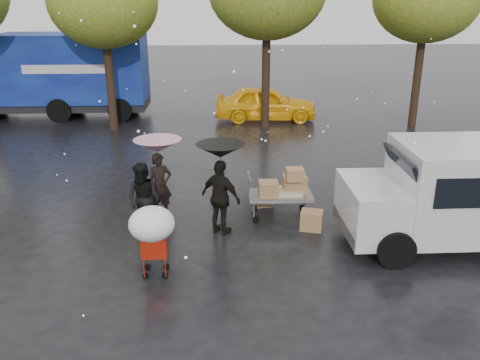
{
  "coord_description": "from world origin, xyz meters",
  "views": [
    {
      "loc": [
        0.51,
        -9.8,
        5.05
      ],
      "look_at": [
        1.05,
        1.0,
        1.08
      ],
      "focal_mm": 38.0,
      "sensor_mm": 36.0,
      "label": 1
    }
  ],
  "objects_px": {
    "person_black": "(221,198)",
    "shopping_cart": "(152,227)",
    "person_pink": "(160,186)",
    "yellow_taxi": "(266,103)",
    "white_van": "(470,192)",
    "blue_truck": "(55,76)",
    "vendor_cart": "(284,188)"
  },
  "relations": [
    {
      "from": "person_black",
      "to": "shopping_cart",
      "type": "xyz_separation_m",
      "value": [
        -1.27,
        -1.88,
        0.21
      ]
    },
    {
      "from": "person_pink",
      "to": "yellow_taxi",
      "type": "xyz_separation_m",
      "value": [
        3.47,
        9.8,
        -0.06
      ]
    },
    {
      "from": "white_van",
      "to": "blue_truck",
      "type": "height_order",
      "value": "blue_truck"
    },
    {
      "from": "person_pink",
      "to": "yellow_taxi",
      "type": "distance_m",
      "value": 10.39
    },
    {
      "from": "shopping_cart",
      "to": "blue_truck",
      "type": "height_order",
      "value": "blue_truck"
    },
    {
      "from": "blue_truck",
      "to": "person_pink",
      "type": "bearing_deg",
      "value": -63.48
    },
    {
      "from": "blue_truck",
      "to": "white_van",
      "type": "bearing_deg",
      "value": -46.32
    },
    {
      "from": "blue_truck",
      "to": "shopping_cart",
      "type": "bearing_deg",
      "value": -67.88
    },
    {
      "from": "white_van",
      "to": "shopping_cart",
      "type": "bearing_deg",
      "value": -169.73
    },
    {
      "from": "white_van",
      "to": "yellow_taxi",
      "type": "bearing_deg",
      "value": 105.28
    },
    {
      "from": "person_pink",
      "to": "person_black",
      "type": "relative_size",
      "value": 0.92
    },
    {
      "from": "person_black",
      "to": "yellow_taxi",
      "type": "distance_m",
      "value": 10.97
    },
    {
      "from": "shopping_cart",
      "to": "blue_truck",
      "type": "distance_m",
      "value": 14.93
    },
    {
      "from": "vendor_cart",
      "to": "white_van",
      "type": "relative_size",
      "value": 0.31
    },
    {
      "from": "vendor_cart",
      "to": "shopping_cart",
      "type": "xyz_separation_m",
      "value": [
        -2.78,
        -2.7,
        0.34
      ]
    },
    {
      "from": "white_van",
      "to": "vendor_cart",
      "type": "bearing_deg",
      "value": 157.49
    },
    {
      "from": "person_pink",
      "to": "shopping_cart",
      "type": "distance_m",
      "value": 2.89
    },
    {
      "from": "blue_truck",
      "to": "person_black",
      "type": "bearing_deg",
      "value": -59.99
    },
    {
      "from": "vendor_cart",
      "to": "yellow_taxi",
      "type": "relative_size",
      "value": 0.36
    },
    {
      "from": "person_pink",
      "to": "person_black",
      "type": "height_order",
      "value": "person_black"
    },
    {
      "from": "white_van",
      "to": "blue_truck",
      "type": "distance_m",
      "value": 17.49
    },
    {
      "from": "shopping_cart",
      "to": "yellow_taxi",
      "type": "height_order",
      "value": "shopping_cart"
    },
    {
      "from": "vendor_cart",
      "to": "shopping_cart",
      "type": "distance_m",
      "value": 3.89
    },
    {
      "from": "person_pink",
      "to": "white_van",
      "type": "distance_m",
      "value": 6.84
    },
    {
      "from": "white_van",
      "to": "blue_truck",
      "type": "bearing_deg",
      "value": 133.68
    },
    {
      "from": "vendor_cart",
      "to": "shopping_cart",
      "type": "height_order",
      "value": "shopping_cart"
    },
    {
      "from": "shopping_cart",
      "to": "yellow_taxi",
      "type": "bearing_deg",
      "value": 75.32
    },
    {
      "from": "person_pink",
      "to": "vendor_cart",
      "type": "bearing_deg",
      "value": -22.71
    },
    {
      "from": "blue_truck",
      "to": "yellow_taxi",
      "type": "bearing_deg",
      "value": -7.32
    },
    {
      "from": "white_van",
      "to": "yellow_taxi",
      "type": "xyz_separation_m",
      "value": [
        -3.14,
        11.5,
        -0.43
      ]
    },
    {
      "from": "person_black",
      "to": "white_van",
      "type": "bearing_deg",
      "value": -151.18
    },
    {
      "from": "person_black",
      "to": "shopping_cart",
      "type": "relative_size",
      "value": 1.17
    }
  ]
}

